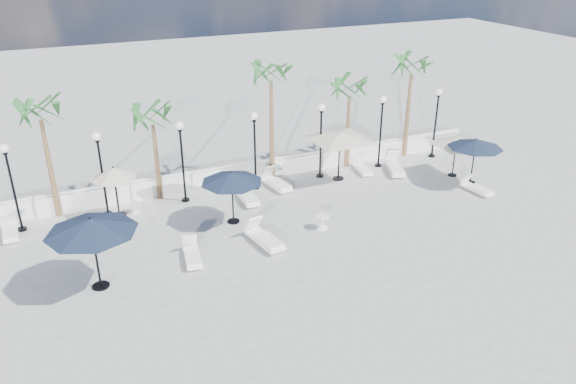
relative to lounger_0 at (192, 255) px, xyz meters
name	(u,v)px	position (x,y,z in m)	size (l,w,h in m)	color
ground	(315,251)	(4.58, -1.31, -0.23)	(100.00, 100.00, 0.00)	gray
balustrade	(249,172)	(4.58, 6.19, 0.24)	(26.00, 0.30, 1.01)	silver
lamppost_0	(10,176)	(-5.92, 5.19, 2.26)	(0.36, 0.36, 3.84)	black
lamppost_1	(101,162)	(-2.42, 5.19, 2.26)	(0.36, 0.36, 3.84)	black
lamppost_2	(182,151)	(1.08, 5.19, 2.26)	(0.36, 0.36, 3.84)	black
lamppost_3	(255,140)	(4.58, 5.19, 2.26)	(0.36, 0.36, 3.84)	black
lamppost_4	(321,130)	(8.08, 5.19, 2.26)	(0.36, 0.36, 3.84)	black
lamppost_5	(381,121)	(11.58, 5.19, 2.26)	(0.36, 0.36, 3.84)	black
lamppost_6	(437,113)	(15.08, 5.19, 2.26)	(0.36, 0.36, 3.84)	black
palm_0	(40,117)	(-4.42, 5.99, 4.31)	(2.60, 2.60, 5.50)	brown
palm_1	(153,121)	(0.08, 5.99, 3.53)	(2.60, 2.60, 4.70)	brown
palm_2	(271,79)	(5.78, 5.99, 4.89)	(2.60, 2.60, 6.10)	brown
palm_3	(350,93)	(10.08, 5.99, 3.72)	(2.60, 2.60, 4.90)	brown
palm_4	(412,71)	(13.78, 5.99, 4.50)	(2.60, 2.60, 5.70)	brown
lounger_0	(192,255)	(0.00, 0.00, 0.00)	(0.85, 1.87, 0.68)	white
lounger_1	(10,230)	(-6.37, 4.91, 0.00)	(0.66, 1.81, 0.67)	white
lounger_2	(264,238)	(2.97, 0.03, 0.04)	(1.05, 2.23, 0.80)	white
lounger_3	(276,182)	(5.53, 4.92, 0.03)	(0.97, 2.14, 0.77)	white
lounger_4	(247,195)	(3.71, 4.07, 0.03)	(0.70, 2.03, 0.75)	white
lounger_5	(395,167)	(11.96, 4.20, 0.04)	(1.42, 2.25, 0.80)	white
lounger_6	(477,188)	(14.16, 0.48, -0.01)	(0.76, 1.78, 0.65)	white
lounger_7	(362,167)	(10.41, 4.91, 0.00)	(0.85, 1.84, 0.67)	white
side_table_0	(73,243)	(-4.06, 2.55, 0.11)	(0.57, 0.57, 0.55)	white
side_table_1	(135,207)	(-1.28, 4.89, 0.07)	(0.51, 0.51, 0.49)	white
side_table_2	(323,221)	(5.69, 0.23, 0.12)	(0.59, 0.59, 0.57)	white
parasol_navy_left	(91,226)	(-3.43, -0.45, 2.21)	(3.13, 3.13, 2.76)	black
parasol_navy_mid	(232,178)	(2.44, 2.29, 1.85)	(2.64, 2.64, 2.37)	black
parasol_navy_right	(476,144)	(14.57, 1.42, 1.86)	(2.65, 2.65, 2.38)	black
parasol_cream_sq_a	(340,133)	(8.80, 4.55, 2.25)	(5.45, 5.45, 2.68)	black
parasol_cream_sq_b	(457,139)	(14.38, 2.56, 1.73)	(4.23, 4.23, 2.12)	black
parasol_cream_small	(114,174)	(-1.98, 4.89, 1.79)	(1.92, 1.92, 2.35)	black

